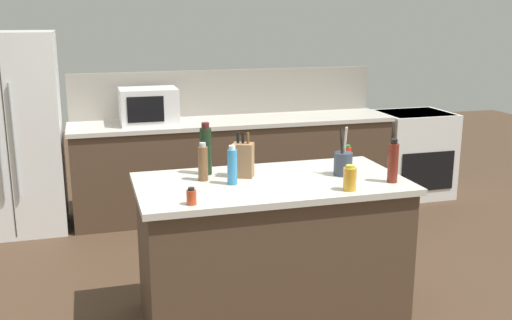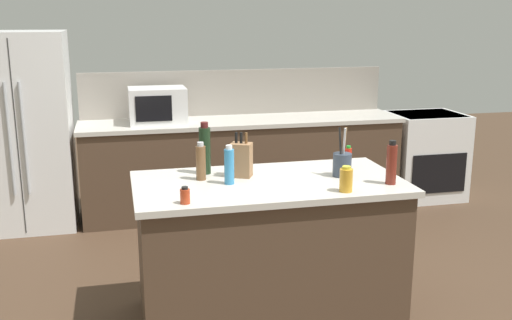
{
  "view_description": "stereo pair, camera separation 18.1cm",
  "coord_description": "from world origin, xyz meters",
  "px_view_note": "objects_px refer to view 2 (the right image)",
  "views": [
    {
      "loc": [
        -1.08,
        -3.46,
        1.97
      ],
      "look_at": [
        0.0,
        0.35,
        0.99
      ],
      "focal_mm": 42.0,
      "sensor_mm": 36.0,
      "label": 1
    },
    {
      "loc": [
        -0.91,
        -3.5,
        1.97
      ],
      "look_at": [
        0.0,
        0.35,
        0.99
      ],
      "focal_mm": 42.0,
      "sensor_mm": 36.0,
      "label": 2
    }
  ],
  "objects_px": {
    "pepper_grinder": "(201,162)",
    "wine_bottle": "(205,150)",
    "refrigerator": "(23,131)",
    "vinegar_bottle": "(392,164)",
    "spice_jar_paprika": "(185,196)",
    "honey_jar": "(346,180)",
    "dish_soap_bottle": "(229,166)",
    "hot_sauce_bottle": "(348,158)",
    "utensil_crock": "(342,164)",
    "range_oven": "(424,155)",
    "knife_block": "(241,159)",
    "microwave": "(158,105)"
  },
  "relations": [
    {
      "from": "utensil_crock",
      "to": "wine_bottle",
      "type": "height_order",
      "value": "wine_bottle"
    },
    {
      "from": "range_oven",
      "to": "knife_block",
      "type": "bearing_deg",
      "value": -139.98
    },
    {
      "from": "range_oven",
      "to": "hot_sauce_bottle",
      "type": "height_order",
      "value": "hot_sauce_bottle"
    },
    {
      "from": "knife_block",
      "to": "honey_jar",
      "type": "distance_m",
      "value": 0.71
    },
    {
      "from": "microwave",
      "to": "utensil_crock",
      "type": "bearing_deg",
      "value": -65.25
    },
    {
      "from": "refrigerator",
      "to": "wine_bottle",
      "type": "height_order",
      "value": "refrigerator"
    },
    {
      "from": "hot_sauce_bottle",
      "to": "honey_jar",
      "type": "distance_m",
      "value": 0.56
    },
    {
      "from": "refrigerator",
      "to": "utensil_crock",
      "type": "distance_m",
      "value": 3.18
    },
    {
      "from": "dish_soap_bottle",
      "to": "hot_sauce_bottle",
      "type": "bearing_deg",
      "value": 12.72
    },
    {
      "from": "knife_block",
      "to": "hot_sauce_bottle",
      "type": "distance_m",
      "value": 0.75
    },
    {
      "from": "vinegar_bottle",
      "to": "knife_block",
      "type": "bearing_deg",
      "value": 156.42
    },
    {
      "from": "knife_block",
      "to": "pepper_grinder",
      "type": "bearing_deg",
      "value": -150.87
    },
    {
      "from": "knife_block",
      "to": "vinegar_bottle",
      "type": "xyz_separation_m",
      "value": [
        0.86,
        -0.38,
        0.02
      ]
    },
    {
      "from": "vinegar_bottle",
      "to": "dish_soap_bottle",
      "type": "height_order",
      "value": "vinegar_bottle"
    },
    {
      "from": "refrigerator",
      "to": "pepper_grinder",
      "type": "height_order",
      "value": "refrigerator"
    },
    {
      "from": "vinegar_bottle",
      "to": "honey_jar",
      "type": "xyz_separation_m",
      "value": [
        -0.33,
        -0.09,
        -0.06
      ]
    },
    {
      "from": "wine_bottle",
      "to": "pepper_grinder",
      "type": "height_order",
      "value": "wine_bottle"
    },
    {
      "from": "refrigerator",
      "to": "range_oven",
      "type": "distance_m",
      "value": 4.09
    },
    {
      "from": "wine_bottle",
      "to": "pepper_grinder",
      "type": "relative_size",
      "value": 1.41
    },
    {
      "from": "dish_soap_bottle",
      "to": "wine_bottle",
      "type": "height_order",
      "value": "wine_bottle"
    },
    {
      "from": "refrigerator",
      "to": "wine_bottle",
      "type": "bearing_deg",
      "value": -54.83
    },
    {
      "from": "hot_sauce_bottle",
      "to": "range_oven",
      "type": "bearing_deg",
      "value": 49.77
    },
    {
      "from": "refrigerator",
      "to": "hot_sauce_bottle",
      "type": "distance_m",
      "value": 3.14
    },
    {
      "from": "refrigerator",
      "to": "range_oven",
      "type": "bearing_deg",
      "value": -0.72
    },
    {
      "from": "utensil_crock",
      "to": "vinegar_bottle",
      "type": "distance_m",
      "value": 0.33
    },
    {
      "from": "utensil_crock",
      "to": "wine_bottle",
      "type": "bearing_deg",
      "value": 162.43
    },
    {
      "from": "spice_jar_paprika",
      "to": "honey_jar",
      "type": "height_order",
      "value": "honey_jar"
    },
    {
      "from": "honey_jar",
      "to": "wine_bottle",
      "type": "height_order",
      "value": "wine_bottle"
    },
    {
      "from": "microwave",
      "to": "vinegar_bottle",
      "type": "bearing_deg",
      "value": -63.01
    },
    {
      "from": "refrigerator",
      "to": "spice_jar_paprika",
      "type": "relative_size",
      "value": 18.55
    },
    {
      "from": "microwave",
      "to": "dish_soap_bottle",
      "type": "xyz_separation_m",
      "value": [
        0.27,
        -2.21,
        -0.05
      ]
    },
    {
      "from": "knife_block",
      "to": "hot_sauce_bottle",
      "type": "bearing_deg",
      "value": 29.55
    },
    {
      "from": "utensil_crock",
      "to": "honey_jar",
      "type": "distance_m",
      "value": 0.34
    },
    {
      "from": "pepper_grinder",
      "to": "refrigerator",
      "type": "bearing_deg",
      "value": 122.39
    },
    {
      "from": "vinegar_bottle",
      "to": "microwave",
      "type": "bearing_deg",
      "value": 116.99
    },
    {
      "from": "utensil_crock",
      "to": "spice_jar_paprika",
      "type": "distance_m",
      "value": 1.11
    },
    {
      "from": "hot_sauce_bottle",
      "to": "dish_soap_bottle",
      "type": "height_order",
      "value": "dish_soap_bottle"
    },
    {
      "from": "vinegar_bottle",
      "to": "honey_jar",
      "type": "relative_size",
      "value": 1.78
    },
    {
      "from": "knife_block",
      "to": "spice_jar_paprika",
      "type": "bearing_deg",
      "value": -105.29
    },
    {
      "from": "refrigerator",
      "to": "vinegar_bottle",
      "type": "xyz_separation_m",
      "value": [
        2.47,
        -2.49,
        0.17
      ]
    },
    {
      "from": "refrigerator",
      "to": "pepper_grinder",
      "type": "bearing_deg",
      "value": -57.61
    },
    {
      "from": "microwave",
      "to": "knife_block",
      "type": "distance_m",
      "value": 2.1
    },
    {
      "from": "knife_block",
      "to": "honey_jar",
      "type": "xyz_separation_m",
      "value": [
        0.53,
        -0.47,
        -0.04
      ]
    },
    {
      "from": "pepper_grinder",
      "to": "range_oven",
      "type": "bearing_deg",
      "value": 37.37
    },
    {
      "from": "pepper_grinder",
      "to": "wine_bottle",
      "type": "bearing_deg",
      "value": 71.65
    },
    {
      "from": "hot_sauce_bottle",
      "to": "dish_soap_bottle",
      "type": "distance_m",
      "value": 0.88
    },
    {
      "from": "dish_soap_bottle",
      "to": "wine_bottle",
      "type": "xyz_separation_m",
      "value": [
        -0.11,
        0.28,
        0.05
      ]
    },
    {
      "from": "range_oven",
      "to": "honey_jar",
      "type": "relative_size",
      "value": 5.96
    },
    {
      "from": "microwave",
      "to": "hot_sauce_bottle",
      "type": "xyz_separation_m",
      "value": [
        1.13,
        -2.02,
        -0.1
      ]
    },
    {
      "from": "wine_bottle",
      "to": "pepper_grinder",
      "type": "distance_m",
      "value": 0.16
    }
  ]
}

